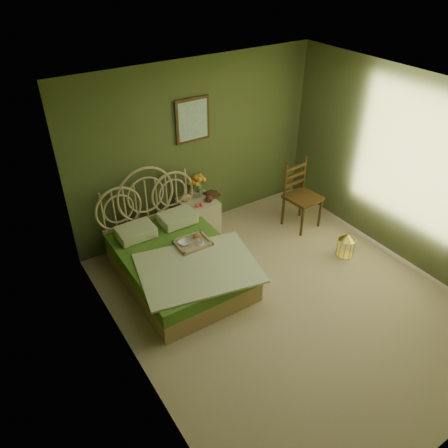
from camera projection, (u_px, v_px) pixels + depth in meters
floor at (287, 301)px, 5.64m from camera, size 4.50×4.50×0.00m
ceiling at (309, 104)px, 4.19m from camera, size 4.50×4.50×0.00m
wall_back at (197, 148)px, 6.48m from camera, size 4.00×0.00×4.00m
wall_left at (130, 282)px, 4.01m from camera, size 0.00×4.50×4.50m
wall_right at (411, 173)px, 5.81m from camera, size 0.00×4.50×4.50m
wall_art at (193, 120)px, 6.18m from camera, size 0.54×0.04×0.64m
bed at (178, 261)px, 5.87m from camera, size 1.65×2.09×1.29m
nightstand at (198, 212)px, 6.75m from camera, size 0.52×0.52×1.00m
chair at (300, 190)px, 6.82m from camera, size 0.53×0.53×1.09m
birdcage at (346, 245)px, 6.35m from camera, size 0.25×0.25×0.37m
book_lower at (207, 196)px, 6.71m from camera, size 0.21×0.26×0.02m
book_upper at (207, 195)px, 6.70m from camera, size 0.24×0.27×0.02m
cereal_bowl at (184, 243)px, 5.82m from camera, size 0.19×0.19×0.04m
coffee_cup at (200, 242)px, 5.81m from camera, size 0.08×0.08×0.07m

